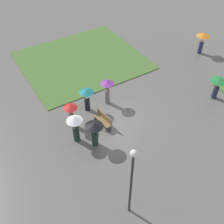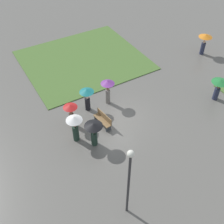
{
  "view_description": "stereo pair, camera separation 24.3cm",
  "coord_description": "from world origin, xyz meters",
  "px_view_note": "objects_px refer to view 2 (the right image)",
  "views": [
    {
      "loc": [
        11.51,
        -7.35,
        13.52
      ],
      "look_at": [
        0.08,
        -0.33,
        0.83
      ],
      "focal_mm": 45.0,
      "sensor_mm": 36.0,
      "label": 1
    },
    {
      "loc": [
        11.64,
        -7.14,
        13.52
      ],
      "look_at": [
        0.08,
        -0.33,
        0.83
      ],
      "focal_mm": 45.0,
      "sensor_mm": 36.0,
      "label": 2
    }
  ],
  "objects_px": {
    "crowd_person_red": "(71,112)",
    "crowd_person_black": "(94,130)",
    "lone_walker_far_path": "(219,86)",
    "lamp_post": "(129,176)",
    "park_bench": "(103,119)",
    "crowd_person_white": "(75,124)",
    "lone_walker_mid_plaza": "(205,40)",
    "crowd_person_purple": "(108,87)",
    "crowd_person_teal": "(87,96)"
  },
  "relations": [
    {
      "from": "crowd_person_black",
      "to": "lone_walker_far_path",
      "type": "height_order",
      "value": "crowd_person_black"
    },
    {
      "from": "crowd_person_teal",
      "to": "lone_walker_far_path",
      "type": "distance_m",
      "value": 9.35
    },
    {
      "from": "park_bench",
      "to": "crowd_person_purple",
      "type": "xyz_separation_m",
      "value": [
        -1.75,
        1.36,
        1.0
      ]
    },
    {
      "from": "park_bench",
      "to": "lone_walker_far_path",
      "type": "distance_m",
      "value": 8.61
    },
    {
      "from": "crowd_person_red",
      "to": "crowd_person_black",
      "type": "distance_m",
      "value": 2.29
    },
    {
      "from": "lamp_post",
      "to": "crowd_person_red",
      "type": "distance_m",
      "value": 7.22
    },
    {
      "from": "crowd_person_purple",
      "to": "lone_walker_mid_plaza",
      "type": "bearing_deg",
      "value": 147.08
    },
    {
      "from": "lamp_post",
      "to": "crowd_person_white",
      "type": "relative_size",
      "value": 2.4
    },
    {
      "from": "lone_walker_mid_plaza",
      "to": "lone_walker_far_path",
      "type": "bearing_deg",
      "value": 81.77
    },
    {
      "from": "lamp_post",
      "to": "crowd_person_purple",
      "type": "relative_size",
      "value": 2.38
    },
    {
      "from": "crowd_person_purple",
      "to": "crowd_person_white",
      "type": "relative_size",
      "value": 1.01
    },
    {
      "from": "crowd_person_red",
      "to": "crowd_person_teal",
      "type": "relative_size",
      "value": 0.97
    },
    {
      "from": "crowd_person_black",
      "to": "crowd_person_purple",
      "type": "relative_size",
      "value": 0.91
    },
    {
      "from": "park_bench",
      "to": "lamp_post",
      "type": "relative_size",
      "value": 0.32
    },
    {
      "from": "crowd_person_teal",
      "to": "lamp_post",
      "type": "bearing_deg",
      "value": -163.4
    },
    {
      "from": "park_bench",
      "to": "crowd_person_teal",
      "type": "relative_size",
      "value": 0.86
    },
    {
      "from": "park_bench",
      "to": "lone_walker_mid_plaza",
      "type": "xyz_separation_m",
      "value": [
        -3.23,
        11.9,
        0.94
      ]
    },
    {
      "from": "crowd_person_red",
      "to": "lone_walker_far_path",
      "type": "xyz_separation_m",
      "value": [
        2.9,
        10.15,
        0.0
      ]
    },
    {
      "from": "crowd_person_purple",
      "to": "crowd_person_teal",
      "type": "relative_size",
      "value": 1.11
    },
    {
      "from": "lamp_post",
      "to": "crowd_person_white",
      "type": "distance_m",
      "value": 5.91
    },
    {
      "from": "lamp_post",
      "to": "crowd_person_teal",
      "type": "xyz_separation_m",
      "value": [
        -7.81,
        1.76,
        -1.81
      ]
    },
    {
      "from": "crowd_person_purple",
      "to": "crowd_person_teal",
      "type": "height_order",
      "value": "crowd_person_purple"
    },
    {
      "from": "crowd_person_red",
      "to": "crowd_person_black",
      "type": "height_order",
      "value": "crowd_person_black"
    },
    {
      "from": "crowd_person_red",
      "to": "lone_walker_far_path",
      "type": "height_order",
      "value": "crowd_person_red"
    },
    {
      "from": "lone_walker_far_path",
      "to": "lone_walker_mid_plaza",
      "type": "height_order",
      "value": "lone_walker_mid_plaza"
    },
    {
      "from": "lone_walker_far_path",
      "to": "crowd_person_teal",
      "type": "bearing_deg",
      "value": -84.94
    },
    {
      "from": "park_bench",
      "to": "lone_walker_far_path",
      "type": "xyz_separation_m",
      "value": [
        1.88,
        8.37,
        0.74
      ]
    },
    {
      "from": "lamp_post",
      "to": "crowd_person_purple",
      "type": "bearing_deg",
      "value": 156.64
    },
    {
      "from": "crowd_person_white",
      "to": "lone_walker_far_path",
      "type": "height_order",
      "value": "crowd_person_white"
    },
    {
      "from": "park_bench",
      "to": "crowd_person_black",
      "type": "distance_m",
      "value": 1.96
    },
    {
      "from": "crowd_person_red",
      "to": "crowd_person_purple",
      "type": "bearing_deg",
      "value": 15.21
    },
    {
      "from": "lamp_post",
      "to": "lone_walker_mid_plaza",
      "type": "xyz_separation_m",
      "value": [
        -9.19,
        13.87,
        -1.65
      ]
    },
    {
      "from": "crowd_person_black",
      "to": "park_bench",
      "type": "bearing_deg",
      "value": 73.79
    },
    {
      "from": "lamp_post",
      "to": "lone_walker_far_path",
      "type": "height_order",
      "value": "lamp_post"
    },
    {
      "from": "crowd_person_teal",
      "to": "lone_walker_mid_plaza",
      "type": "bearing_deg",
      "value": -54.19
    },
    {
      "from": "crowd_person_white",
      "to": "crowd_person_teal",
      "type": "bearing_deg",
      "value": 145.99
    },
    {
      "from": "park_bench",
      "to": "crowd_person_white",
      "type": "relative_size",
      "value": 0.78
    },
    {
      "from": "crowd_person_black",
      "to": "crowd_person_white",
      "type": "relative_size",
      "value": 0.92
    },
    {
      "from": "crowd_person_purple",
      "to": "lone_walker_mid_plaza",
      "type": "height_order",
      "value": "crowd_person_purple"
    },
    {
      "from": "crowd_person_black",
      "to": "lone_walker_mid_plaza",
      "type": "distance_m",
      "value": 13.94
    },
    {
      "from": "crowd_person_red",
      "to": "lone_walker_mid_plaza",
      "type": "height_order",
      "value": "lone_walker_mid_plaza"
    },
    {
      "from": "crowd_person_white",
      "to": "lone_walker_far_path",
      "type": "distance_m",
      "value": 10.6
    },
    {
      "from": "crowd_person_white",
      "to": "lone_walker_mid_plaza",
      "type": "bearing_deg",
      "value": 111.69
    },
    {
      "from": "park_bench",
      "to": "lone_walker_mid_plaza",
      "type": "bearing_deg",
      "value": 98.31
    },
    {
      "from": "park_bench",
      "to": "crowd_person_purple",
      "type": "height_order",
      "value": "crowd_person_purple"
    },
    {
      "from": "crowd_person_purple",
      "to": "crowd_person_white",
      "type": "bearing_deg",
      "value": -10.4
    },
    {
      "from": "crowd_person_red",
      "to": "crowd_person_black",
      "type": "xyz_separation_m",
      "value": [
        2.23,
        0.48,
        0.08
      ]
    },
    {
      "from": "lamp_post",
      "to": "lone_walker_far_path",
      "type": "relative_size",
      "value": 2.8
    },
    {
      "from": "lone_walker_far_path",
      "to": "lamp_post",
      "type": "bearing_deg",
      "value": -39.91
    },
    {
      "from": "park_bench",
      "to": "lone_walker_mid_plaza",
      "type": "relative_size",
      "value": 0.81
    }
  ]
}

